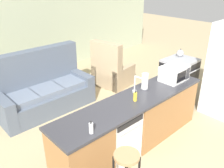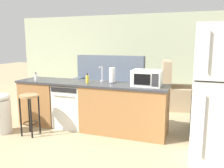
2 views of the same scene
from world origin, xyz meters
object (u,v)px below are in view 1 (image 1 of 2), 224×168
at_px(bar_stool, 126,168).
at_px(armchair, 111,73).
at_px(couch, 43,91).
at_px(kettle, 180,53).
at_px(dishwasher, 116,134).
at_px(soap_bottle, 135,97).
at_px(microwave, 174,73).
at_px(stove_range, 178,77).
at_px(dish_soap_bottle, 91,128).
at_px(paper_towel_roll, 145,82).

bearing_deg(bar_stool, armchair, 50.14).
bearing_deg(couch, kettle, -28.18).
height_order(dishwasher, soap_bottle, soap_bottle).
xyz_separation_m(soap_bottle, bar_stool, (-0.84, -0.63, -0.44)).
bearing_deg(microwave, armchair, 81.63).
relative_size(bar_stool, couch, 0.37).
distance_m(stove_range, kettle, 0.58).
height_order(dishwasher, couch, couch).
bearing_deg(dish_soap_bottle, dishwasher, 18.93).
bearing_deg(microwave, soap_bottle, -177.99).
bearing_deg(kettle, stove_range, -142.29).
bearing_deg(armchair, paper_towel_roll, -117.35).
distance_m(microwave, armchair, 2.16).
distance_m(microwave, bar_stool, 2.12).
relative_size(dishwasher, stove_range, 0.93).
distance_m(soap_bottle, couch, 2.36).
relative_size(dishwasher, couch, 0.42).
bearing_deg(microwave, couch, 125.19).
relative_size(paper_towel_roll, kettle, 1.38).
xyz_separation_m(paper_towel_roll, soap_bottle, (-0.43, -0.17, -0.07)).
xyz_separation_m(kettle, couch, (-2.84, 1.52, -0.59)).
bearing_deg(soap_bottle, armchair, 55.65).
bearing_deg(stove_range, microwave, -153.87).
bearing_deg(dishwasher, paper_towel_roll, 9.27).
xyz_separation_m(stove_range, microwave, (-1.12, -0.55, 0.59)).
distance_m(microwave, paper_towel_roll, 0.69).
distance_m(microwave, soap_bottle, 1.12).
distance_m(dishwasher, paper_towel_roll, 1.02).
bearing_deg(armchair, kettle, -53.60).
relative_size(soap_bottle, bar_stool, 0.24).
height_order(stove_range, kettle, kettle).
bearing_deg(dish_soap_bottle, couch, 76.74).
xyz_separation_m(microwave, bar_stool, (-1.95, -0.67, -0.50)).
bearing_deg(paper_towel_roll, microwave, -10.92).
relative_size(dishwasher, kettle, 4.10).
xyz_separation_m(stove_range, paper_towel_roll, (-1.80, -0.42, 0.59)).
distance_m(stove_range, armchair, 1.69).
relative_size(dishwasher, dish_soap_bottle, 4.77).
xyz_separation_m(microwave, couch, (-1.55, 2.20, -0.65)).
height_order(microwave, armchair, armchair).
bearing_deg(dishwasher, bar_stool, -125.16).
xyz_separation_m(paper_towel_roll, armchair, (0.98, 1.89, -0.69)).
height_order(kettle, armchair, armchair).
height_order(dishwasher, dish_soap_bottle, dish_soap_bottle).
bearing_deg(bar_stool, kettle, 22.60).
distance_m(kettle, armchair, 1.79).
bearing_deg(bar_stool, soap_bottle, 36.91).
height_order(soap_bottle, bar_stool, soap_bottle).
relative_size(microwave, bar_stool, 0.68).
height_order(microwave, paper_towel_roll, paper_towel_roll).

